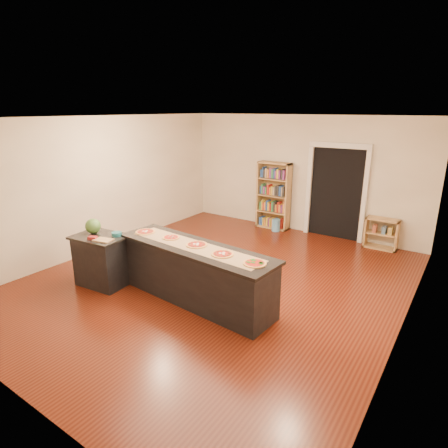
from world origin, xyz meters
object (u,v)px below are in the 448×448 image
Objects in this scene: side_counter at (102,260)px; bookshelf at (273,196)px; kitchen_island at (195,273)px; low_shelf at (381,233)px; waste_bin at (276,225)px; watermelon at (93,226)px.

side_counter is 4.65m from bookshelf.
kitchen_island is 1.65× the size of bookshelf.
low_shelf is 2.26× the size of waste_bin.
bookshelf is 2.68m from low_shelf.
kitchen_island is 2.00m from watermelon.
low_shelf is (2.63, 0.00, -0.50)m from bookshelf.
watermelon is (-1.87, -0.43, 0.56)m from kitchen_island.
bookshelf is 5.58× the size of waste_bin.
kitchen_island is 1.74m from side_counter.
bookshelf is at bearing 75.84° from watermelon.
side_counter is 5.78m from low_shelf.
bookshelf reaches higher than low_shelf.
waste_bin is (0.20, -0.20, -0.69)m from bookshelf.
waste_bin is (1.15, 4.34, -0.30)m from side_counter.
bookshelf is (0.95, 4.53, 0.39)m from side_counter.
watermelon is at bearing -107.23° from waste_bin.
low_shelf is at bearing 4.72° from waste_bin.
waste_bin is (-0.53, 3.88, -0.31)m from kitchen_island.
waste_bin is 1.15× the size of watermelon.
low_shelf is 2.45m from waste_bin.
bookshelf is at bearing 104.77° from kitchen_island.
watermelon is at bearing 166.48° from side_counter.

